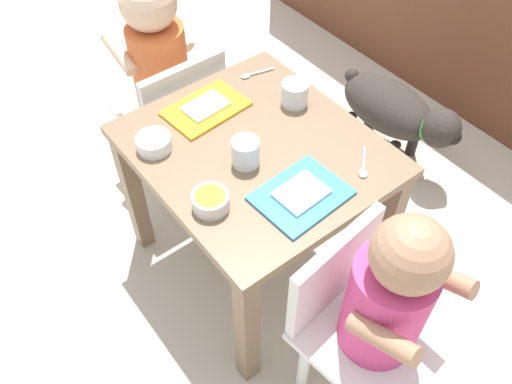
% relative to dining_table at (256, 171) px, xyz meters
% --- Properties ---
extents(ground_plane, '(7.00, 7.00, 0.00)m').
position_rel_dining_table_xyz_m(ground_plane, '(0.00, 0.00, -0.38)').
color(ground_plane, beige).
extents(dining_table, '(0.59, 0.52, 0.47)m').
position_rel_dining_table_xyz_m(dining_table, '(0.00, 0.00, 0.00)').
color(dining_table, '#7A6047').
rests_on(dining_table, ground).
extents(seated_child_left, '(0.28, 0.28, 0.70)m').
position_rel_dining_table_xyz_m(seated_child_left, '(-0.45, 0.01, 0.06)').
color(seated_child_left, white).
rests_on(seated_child_left, ground).
extents(seated_child_right, '(0.31, 0.31, 0.67)m').
position_rel_dining_table_xyz_m(seated_child_right, '(0.45, -0.04, 0.03)').
color(seated_child_right, white).
rests_on(seated_child_right, ground).
extents(dog, '(0.47, 0.21, 0.29)m').
position_rel_dining_table_xyz_m(dog, '(-0.08, 0.65, -0.20)').
color(dog, '#332D28').
rests_on(dog, ground).
extents(food_tray_left, '(0.15, 0.21, 0.02)m').
position_rel_dining_table_xyz_m(food_tray_left, '(-0.18, -0.02, 0.09)').
color(food_tray_left, gold).
rests_on(food_tray_left, dining_table).
extents(food_tray_right, '(0.16, 0.20, 0.02)m').
position_rel_dining_table_xyz_m(food_tray_right, '(0.18, -0.02, 0.09)').
color(food_tray_right, '#388CD8').
rests_on(food_tray_right, dining_table).
extents(water_cup_left, '(0.06, 0.06, 0.07)m').
position_rel_dining_table_xyz_m(water_cup_left, '(0.03, -0.05, 0.11)').
color(water_cup_left, white).
rests_on(water_cup_left, dining_table).
extents(water_cup_right, '(0.07, 0.07, 0.06)m').
position_rel_dining_table_xyz_m(water_cup_right, '(-0.07, 0.18, 0.11)').
color(water_cup_right, white).
rests_on(water_cup_right, dining_table).
extents(cereal_bowl_right_side, '(0.08, 0.08, 0.03)m').
position_rel_dining_table_xyz_m(cereal_bowl_right_side, '(-0.14, -0.19, 0.10)').
color(cereal_bowl_right_side, white).
rests_on(cereal_bowl_right_side, dining_table).
extents(veggie_bowl_far, '(0.08, 0.08, 0.04)m').
position_rel_dining_table_xyz_m(veggie_bowl_far, '(0.09, -0.19, 0.11)').
color(veggie_bowl_far, silver).
rests_on(veggie_bowl_far, dining_table).
extents(spoon_by_left_tray, '(0.04, 0.10, 0.01)m').
position_rel_dining_table_xyz_m(spoon_by_left_tray, '(-0.22, 0.17, 0.09)').
color(spoon_by_left_tray, silver).
rests_on(spoon_by_left_tray, dining_table).
extents(spoon_by_right_tray, '(0.08, 0.08, 0.01)m').
position_rel_dining_table_xyz_m(spoon_by_right_tray, '(0.20, 0.15, 0.09)').
color(spoon_by_right_tray, silver).
rests_on(spoon_by_right_tray, dining_table).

